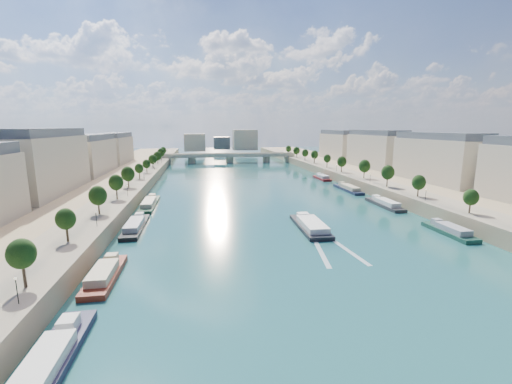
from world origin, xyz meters
name	(u,v)px	position (x,y,z in m)	size (l,w,h in m)	color
ground	(254,191)	(0.00, 100.00, 0.00)	(700.00, 700.00, 0.00)	#0B2F32
quay_left	(96,190)	(-72.00, 100.00, 2.50)	(44.00, 520.00, 5.00)	#9E8460
quay_right	(391,182)	(72.00, 100.00, 2.50)	(44.00, 520.00, 5.00)	#9E8460
pave_left	(131,184)	(-57.00, 100.00, 5.05)	(14.00, 520.00, 0.10)	gray
pave_right	(364,178)	(57.00, 100.00, 5.05)	(14.00, 520.00, 0.10)	gray
trees_left	(135,171)	(-55.00, 102.00, 10.48)	(4.80, 268.80, 8.26)	#382B1E
trees_right	(352,165)	(55.00, 110.00, 10.48)	(4.80, 268.80, 8.26)	#382B1E
lamps_left	(137,181)	(-52.50, 90.00, 7.78)	(0.36, 200.36, 4.28)	black
lamps_right	(352,171)	(52.50, 105.00, 7.78)	(0.36, 200.36, 4.28)	black
buildings_left	(72,157)	(-85.00, 112.00, 16.45)	(16.00, 226.00, 23.20)	#C4B397
buildings_right	(402,153)	(85.00, 112.00, 16.45)	(16.00, 226.00, 23.20)	#C4B397
skyline	(225,141)	(3.19, 319.52, 14.66)	(79.00, 42.00, 22.00)	#C4B397
bridge	(230,157)	(0.00, 231.54, 5.08)	(112.00, 12.00, 8.15)	#C1B79E
tour_barge	(310,226)	(7.23, 35.19, 0.89)	(8.13, 25.28, 3.59)	black
wake	(331,247)	(7.23, 18.52, 0.02)	(10.76, 26.01, 0.04)	silver
moored_barges_left	(126,242)	(-45.50, 29.22, 0.84)	(5.00, 121.41, 3.60)	#181936
moored_barges_right	(364,195)	(45.50, 76.87, 0.84)	(5.00, 124.86, 3.60)	#1A4234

